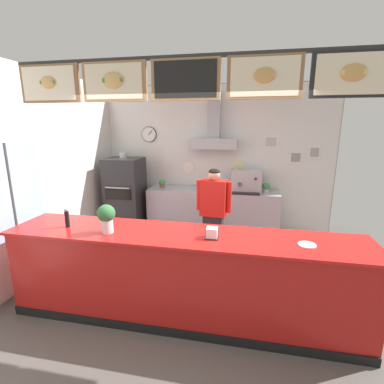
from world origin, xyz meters
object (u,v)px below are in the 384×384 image
(potted_sage, at_px, (266,187))
(pepper_grinder, at_px, (67,218))
(potted_basil, at_px, (219,184))
(napkin_holder, at_px, (212,233))
(pizza_oven, at_px, (126,196))
(espresso_machine, at_px, (246,181))
(potted_rosemary, at_px, (204,184))
(basil_vase, at_px, (106,218))
(potted_thyme, at_px, (162,183))
(condiment_plate, at_px, (307,245))
(shop_worker, at_px, (213,214))

(potted_sage, distance_m, pepper_grinder, 3.56)
(potted_basil, bearing_deg, napkin_holder, -85.65)
(pizza_oven, height_order, potted_sage, pizza_oven)
(espresso_machine, relative_size, potted_rosemary, 2.65)
(espresso_machine, distance_m, potted_rosemary, 0.82)
(espresso_machine, relative_size, basil_vase, 1.78)
(espresso_machine, height_order, potted_thyme, espresso_machine)
(pizza_oven, height_order, basil_vase, pizza_oven)
(pizza_oven, xyz_separation_m, condiment_plate, (2.99, -2.38, 0.26))
(potted_basil, relative_size, potted_thyme, 1.31)
(pepper_grinder, bearing_deg, napkin_holder, 0.24)
(potted_sage, xyz_separation_m, napkin_holder, (-0.71, -2.63, 0.05))
(potted_thyme, relative_size, pepper_grinder, 0.76)
(basil_vase, height_order, napkin_holder, basil_vase)
(napkin_holder, bearing_deg, potted_basil, 94.35)
(espresso_machine, distance_m, napkin_holder, 2.63)
(potted_sage, bearing_deg, condiment_plate, -84.90)
(shop_worker, height_order, potted_sage, shop_worker)
(potted_basil, relative_size, napkin_holder, 1.57)
(basil_vase, relative_size, condiment_plate, 1.82)
(potted_thyme, xyz_separation_m, basil_vase, (0.20, -2.68, 0.17))
(potted_thyme, bearing_deg, condiment_plate, -48.74)
(potted_basil, distance_m, napkin_holder, 2.66)
(espresso_machine, bearing_deg, pizza_oven, -174.17)
(shop_worker, xyz_separation_m, condiment_plate, (1.10, -1.43, 0.20))
(potted_sage, xyz_separation_m, pepper_grinder, (-2.39, -2.64, 0.11))
(basil_vase, bearing_deg, espresso_machine, 61.22)
(potted_thyme, distance_m, pepper_grinder, 2.63)
(potted_rosemary, height_order, condiment_plate, potted_rosemary)
(shop_worker, relative_size, potted_sage, 8.25)
(espresso_machine, bearing_deg, potted_basil, 175.60)
(pepper_grinder, bearing_deg, condiment_plate, -0.01)
(potted_basil, relative_size, pepper_grinder, 1.00)
(potted_sage, bearing_deg, shop_worker, -125.45)
(potted_rosemary, height_order, basil_vase, basil_vase)
(basil_vase, distance_m, napkin_holder, 1.16)
(potted_thyme, distance_m, condiment_plate, 3.47)
(pizza_oven, bearing_deg, napkin_holder, -49.15)
(potted_sage, relative_size, napkin_holder, 1.29)
(shop_worker, bearing_deg, potted_thyme, -37.51)
(potted_basil, xyz_separation_m, potted_thyme, (-1.14, -0.05, -0.03))
(espresso_machine, distance_m, potted_basil, 0.53)
(pizza_oven, xyz_separation_m, potted_thyme, (0.70, 0.23, 0.25))
(espresso_machine, relative_size, napkin_holder, 3.92)
(condiment_plate, bearing_deg, potted_rosemary, 118.52)
(potted_basil, distance_m, pepper_grinder, 3.05)
(potted_basil, bearing_deg, pizza_oven, -171.29)
(shop_worker, relative_size, potted_rosemary, 7.20)
(pizza_oven, height_order, potted_basil, pizza_oven)
(potted_basil, distance_m, condiment_plate, 2.90)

